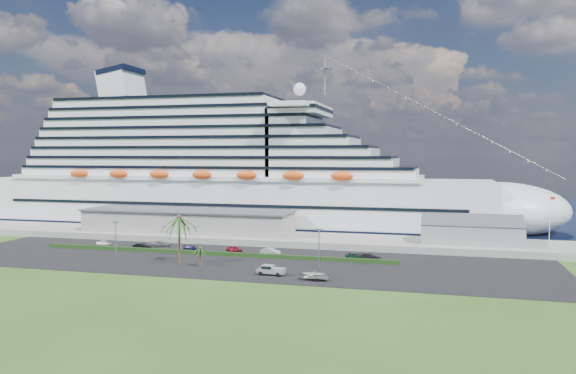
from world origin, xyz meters
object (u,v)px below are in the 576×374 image
(pickup_truck, at_px, (271,270))
(boat_trailer, at_px, (315,275))
(parked_car_3, at_px, (192,248))
(cruise_ship, at_px, (229,176))

(pickup_truck, xyz_separation_m, boat_trailer, (9.53, -2.35, 0.07))
(parked_car_3, bearing_deg, pickup_truck, -123.95)
(cruise_ship, relative_size, boat_trailer, 31.55)
(cruise_ship, relative_size, parked_car_3, 43.19)
(parked_car_3, distance_m, boat_trailer, 43.46)
(cruise_ship, xyz_separation_m, pickup_truck, (33.79, -65.32, -15.49))
(cruise_ship, bearing_deg, pickup_truck, -62.65)
(cruise_ship, xyz_separation_m, parked_car_3, (6.99, -43.82, -15.93))
(parked_car_3, relative_size, boat_trailer, 0.73)
(boat_trailer, bearing_deg, cruise_ship, 122.63)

